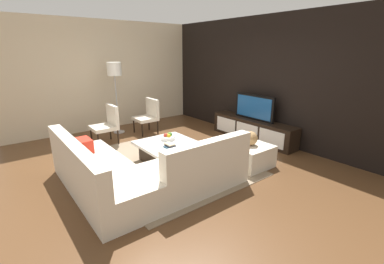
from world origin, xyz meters
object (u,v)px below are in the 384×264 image
at_px(coffee_table, 169,152).
at_px(ottoman, 249,155).
at_px(sectional_couch, 138,172).
at_px(floor_lamp, 114,73).
at_px(fruit_bowl, 168,137).
at_px(decorative_ball, 250,138).
at_px(television, 254,107).
at_px(book_stack, 170,146).
at_px(media_console, 253,130).
at_px(accent_chair_near, 108,122).
at_px(accent_chair_far, 148,114).

xyz_separation_m(coffee_table, ottoman, (1.05, 1.08, -0.00)).
bearing_deg(sectional_couch, floor_lamp, 161.98).
distance_m(coffee_table, fruit_bowl, 0.31).
bearing_deg(decorative_ball, television, 127.82).
bearing_deg(book_stack, sectional_couch, -64.98).
bearing_deg(media_console, sectional_couch, -81.06).
xyz_separation_m(sectional_couch, decorative_ball, (0.44, 2.03, 0.24)).
distance_m(accent_chair_near, decorative_ball, 3.23).
relative_size(coffee_table, book_stack, 4.92).
bearing_deg(ottoman, accent_chair_near, -151.17).
distance_m(coffee_table, decorative_ball, 1.54).
bearing_deg(media_console, decorative_ball, -52.17).
distance_m(sectional_couch, book_stack, 0.93).
xyz_separation_m(floor_lamp, book_stack, (2.64, -0.15, -1.10)).
bearing_deg(sectional_couch, ottoman, 77.84).
height_order(ottoman, decorative_ball, decorative_ball).
xyz_separation_m(accent_chair_far, book_stack, (2.16, -0.77, -0.07)).
height_order(fruit_bowl, accent_chair_far, accent_chair_far).
xyz_separation_m(television, ottoman, (0.95, -1.22, -0.59)).
relative_size(sectional_couch, coffee_table, 2.22).
xyz_separation_m(media_console, accent_chair_near, (-1.88, -2.78, 0.24)).
xyz_separation_m(media_console, sectional_couch, (0.51, -3.25, 0.04)).
xyz_separation_m(sectional_couch, accent_chair_near, (-2.39, 0.47, 0.20)).
bearing_deg(coffee_table, television, 87.51).
bearing_deg(accent_chair_near, decorative_ball, 24.87).
bearing_deg(floor_lamp, media_console, 42.01).
relative_size(coffee_table, fruit_bowl, 3.84).
bearing_deg(sectional_couch, media_console, 98.94).
bearing_deg(book_stack, floor_lamp, 176.67).
height_order(television, floor_lamp, floor_lamp).
xyz_separation_m(coffee_table, floor_lamp, (-2.41, 0.03, 1.31)).
xyz_separation_m(ottoman, decorative_ball, (0.00, 0.00, 0.33)).
distance_m(accent_chair_near, book_stack, 2.03).
relative_size(television, ottoman, 1.55).
height_order(sectional_couch, floor_lamp, floor_lamp).
distance_m(television, sectional_couch, 3.33).
relative_size(fruit_bowl, book_stack, 1.28).
distance_m(decorative_ball, book_stack, 1.46).
bearing_deg(ottoman, accent_chair_far, -171.91).
bearing_deg(fruit_bowl, sectional_couch, -53.08).
bearing_deg(television, floor_lamp, -137.99).
height_order(television, accent_chair_near, television).
height_order(television, decorative_ball, television).
relative_size(media_console, fruit_bowl, 7.90).
distance_m(floor_lamp, fruit_bowl, 2.48).
bearing_deg(fruit_bowl, accent_chair_far, 162.58).
relative_size(television, floor_lamp, 0.61).
relative_size(coffee_table, decorative_ball, 4.19).
relative_size(media_console, decorative_ball, 8.63).
xyz_separation_m(ottoman, fruit_bowl, (-1.23, -0.97, 0.23)).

